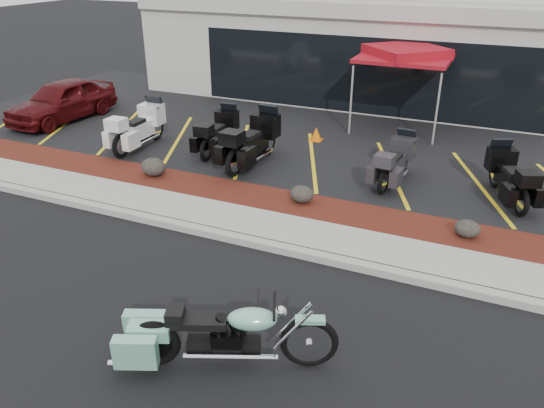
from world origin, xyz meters
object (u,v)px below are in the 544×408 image
at_px(traffic_cone, 316,134).
at_px(popup_canopy, 406,54).
at_px(hero_cruiser, 310,336).
at_px(touring_white, 155,118).
at_px(parked_car, 62,100).

relative_size(traffic_cone, popup_canopy, 0.13).
bearing_deg(hero_cruiser, touring_white, 114.13).
xyz_separation_m(touring_white, traffic_cone, (4.51, 1.91, -0.48)).
height_order(hero_cruiser, touring_white, touring_white).
relative_size(parked_car, popup_canopy, 1.21).
height_order(touring_white, traffic_cone, touring_white).
xyz_separation_m(traffic_cone, popup_canopy, (2.04, 2.34, 2.14)).
bearing_deg(popup_canopy, touring_white, -135.26).
bearing_deg(touring_white, hero_cruiser, -134.21).
distance_m(traffic_cone, popup_canopy, 3.77).
relative_size(touring_white, traffic_cone, 5.70).
height_order(traffic_cone, popup_canopy, popup_canopy).
bearing_deg(parked_car, traffic_cone, 13.55).
bearing_deg(traffic_cone, touring_white, -157.09).
distance_m(touring_white, traffic_cone, 4.92).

